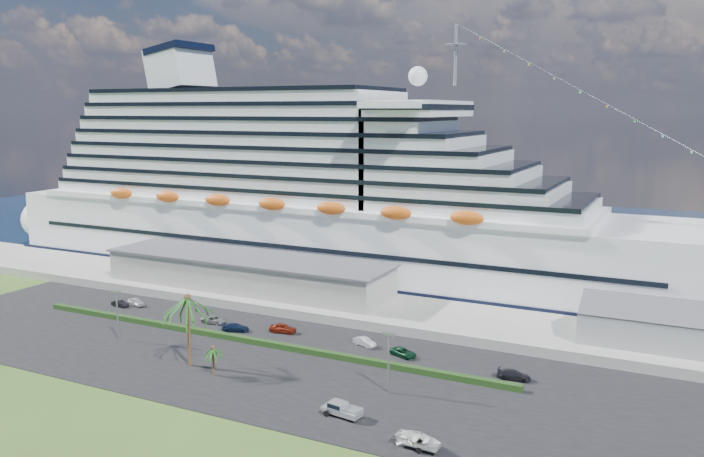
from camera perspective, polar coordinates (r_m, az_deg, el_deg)
The scene contains 22 objects.
ground at distance 96.76m, azimuth -10.17°, elevation -12.91°, with size 420.00×420.00×0.00m, color #38541C.
asphalt_lot at distance 105.10m, azimuth -6.54°, elevation -10.90°, with size 140.00×38.00×0.12m, color black.
wharf at distance 128.83m, azimuth 0.50°, elevation -6.51°, with size 240.00×20.00×1.80m, color gray.
water at distance 211.63m, azimuth 11.19°, elevation -0.46°, with size 420.00×160.00×0.02m, color black.
cruise_ship at distance 156.21m, azimuth -2.76°, elevation 2.30°, with size 191.00×38.00×54.00m.
terminal_building at distance 140.13m, azimuth -8.75°, elevation -3.54°, with size 61.00×15.00×6.30m.
port_shed at distance 115.99m, azimuth 24.51°, elevation -7.48°, with size 24.00×12.31×7.37m.
hedge at distance 113.06m, azimuth -8.61°, elevation -9.16°, with size 88.00×1.10×0.90m, color black.
lamp_post_left at distance 118.32m, azimuth -18.95°, elevation -6.31°, with size 1.60×0.35×8.27m.
lamp_post_right at distance 91.88m, azimuth 3.06°, elevation -10.44°, with size 1.60×0.35×8.27m.
palm_tall at distance 102.60m, azimuth -13.51°, elevation -6.25°, with size 8.82×8.82×11.13m.
palm_short at distance 99.86m, azimuth -11.48°, elevation -9.97°, with size 3.53×3.53×4.56m.
parked_car_0 at distance 138.40m, azimuth -17.50°, elevation -5.84°, with size 1.70×4.21×1.44m, color #BABBBD.
parked_car_1 at distance 138.65m, azimuth -18.71°, elevation -5.93°, with size 1.30×3.73×1.23m, color black.
parked_car_2 at distance 123.91m, azimuth -11.39°, elevation -7.45°, with size 2.12×4.59×1.27m, color slate.
parked_car_3 at distance 119.04m, azimuth -9.65°, elevation -8.10°, with size 1.86×4.59×1.33m, color #111F3D.
parked_car_4 at distance 117.13m, azimuth -5.76°, elevation -8.24°, with size 1.86×4.63×1.58m, color maroon.
parked_car_5 at distance 110.41m, azimuth 1.04°, elevation -9.40°, with size 1.41×4.04×1.33m, color #AFB1B7.
parked_car_6 at distance 106.29m, azimuth 4.28°, elevation -10.23°, with size 2.06×4.46×1.24m, color #0D341F.
parked_car_7 at distance 100.08m, azimuth 13.30°, elevation -11.75°, with size 1.89×4.64×1.35m, color black.
pickup_truck at distance 86.66m, azimuth -0.88°, elevation -14.76°, with size 5.24×2.53×1.77m.
boat_trailer at distance 79.53m, azimuth 5.55°, elevation -17.02°, with size 6.20×4.16×1.76m.
Camera 1 is at (53.90, -71.25, 37.16)m, focal length 35.00 mm.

